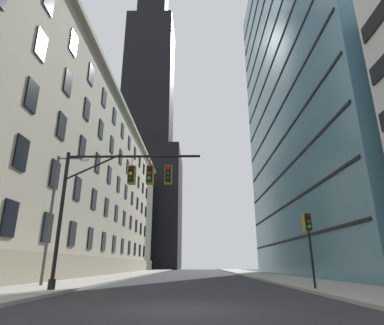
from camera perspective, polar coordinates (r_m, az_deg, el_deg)
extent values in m
cube|color=#303033|center=(10.88, -1.31, -25.52)|extent=(102.00, 160.00, 0.10)
cube|color=#B2A88E|center=(47.33, -22.61, -2.95)|extent=(14.87, 74.32, 25.21)
cube|color=#9E937A|center=(49.19, -12.52, 10.44)|extent=(0.70, 74.32, 0.60)
cube|color=#9E937A|center=(43.42, -14.84, -17.88)|extent=(0.50, 74.32, 2.20)
cube|color=black|center=(22.10, -30.38, -8.79)|extent=(0.14, 1.40, 2.20)
cube|color=black|center=(26.48, -24.93, -10.74)|extent=(0.14, 1.40, 2.20)
cube|color=black|center=(31.05, -21.02, -12.06)|extent=(0.14, 1.40, 2.20)
cube|color=black|center=(35.74, -18.09, -13.00)|extent=(0.14, 1.40, 2.20)
cube|color=black|center=(40.49, -15.83, -13.71)|extent=(0.14, 1.40, 2.20)
cube|color=black|center=(45.31, -14.04, -14.25)|extent=(0.14, 1.40, 2.20)
cube|color=black|center=(50.15, -12.59, -14.67)|extent=(0.14, 1.40, 2.20)
cube|color=black|center=(55.03, -11.39, -15.02)|extent=(0.14, 1.40, 2.20)
cube|color=black|center=(59.93, -10.39, -15.30)|extent=(0.14, 1.40, 2.20)
cube|color=black|center=(64.84, -9.53, -15.53)|extent=(0.14, 1.40, 2.20)
cube|color=black|center=(69.76, -8.79, -15.73)|extent=(0.14, 1.40, 2.20)
cube|color=black|center=(22.99, -28.74, 1.53)|extent=(0.14, 1.40, 2.20)
cube|color=black|center=(27.22, -23.77, -1.98)|extent=(0.14, 1.40, 2.20)
cube|color=black|center=(31.69, -20.17, -4.52)|extent=(0.14, 1.40, 2.20)
cube|color=black|center=(36.29, -17.45, -6.41)|extent=(0.14, 1.40, 2.20)
cube|color=black|center=(40.98, -15.33, -7.86)|extent=(0.14, 1.40, 2.20)
cube|color=black|center=(45.74, -13.64, -9.00)|extent=(0.14, 1.40, 2.20)
cube|color=black|center=(50.55, -12.26, -9.92)|extent=(0.14, 1.40, 2.20)
cube|color=black|center=(55.39, -11.12, -10.68)|extent=(0.14, 1.40, 2.20)
cube|color=black|center=(60.26, -10.16, -11.31)|extent=(0.14, 1.40, 2.20)
cube|color=black|center=(65.15, -9.34, -11.85)|extent=(0.14, 1.40, 2.20)
cube|color=black|center=(70.05, -8.63, -12.30)|extent=(0.14, 1.40, 2.20)
cube|color=black|center=(24.57, -27.25, 10.80)|extent=(0.14, 1.40, 2.20)
cube|color=black|center=(28.57, -22.71, 6.13)|extent=(0.14, 1.40, 2.20)
cube|color=black|center=(32.85, -19.38, 2.61)|extent=(0.14, 1.40, 2.20)
cube|color=black|center=(37.31, -16.85, -0.09)|extent=(0.14, 1.40, 2.20)
cube|color=black|center=(41.89, -14.86, -2.20)|extent=(0.14, 1.40, 2.20)
cube|color=black|center=(46.56, -13.26, -3.90)|extent=(0.14, 1.40, 2.20)
cube|color=black|center=(51.29, -11.95, -5.28)|extent=(0.14, 1.40, 2.20)
cube|color=black|center=(56.07, -10.86, -6.42)|extent=(0.14, 1.40, 2.20)
cube|color=black|center=(60.88, -9.94, -7.39)|extent=(0.14, 1.40, 2.20)
cube|color=black|center=(65.72, -9.15, -8.21)|extent=(0.14, 1.40, 2.20)
cube|color=black|center=(70.58, -8.46, -8.91)|extent=(0.14, 1.40, 2.20)
cube|color=black|center=(26.72, -25.89, 18.77)|extent=(0.14, 1.40, 2.20)
cube|color=black|center=(30.44, -21.74, 13.38)|extent=(0.14, 1.40, 2.20)
cube|color=black|center=(34.49, -18.65, 9.16)|extent=(0.14, 1.40, 2.20)
cube|color=black|center=(38.76, -16.28, 5.83)|extent=(0.14, 1.40, 2.20)
cube|color=black|center=(43.19, -14.41, 3.16)|extent=(0.14, 1.40, 2.20)
cube|color=black|center=(47.73, -12.90, 0.99)|extent=(0.14, 1.40, 2.20)
cube|color=black|center=(52.35, -11.66, -0.80)|extent=(0.14, 1.40, 2.20)
cube|color=black|center=(57.04, -10.61, -2.29)|extent=(0.14, 1.40, 2.20)
cube|color=black|center=(61.78, -9.73, -3.56)|extent=(0.14, 1.40, 2.20)
cube|color=black|center=(66.55, -8.97, -4.64)|extent=(0.14, 1.40, 2.20)
cube|color=black|center=(71.36, -8.31, -5.58)|extent=(0.14, 1.40, 2.20)
cube|color=black|center=(29.32, -24.66, 25.43)|extent=(0.14, 1.40, 2.20)
cube|color=black|center=(32.75, -20.84, 19.69)|extent=(0.14, 1.40, 2.20)
cube|color=black|center=(36.54, -17.97, 15.04)|extent=(0.14, 1.40, 2.20)
cube|color=black|center=(40.60, -15.76, 11.26)|extent=(0.14, 1.40, 2.20)
cube|color=black|center=(44.84, -13.99, 8.17)|extent=(0.14, 1.40, 2.20)
cube|color=black|center=(49.23, -12.56, 5.62)|extent=(0.14, 1.40, 2.20)
cube|color=black|center=(53.73, -11.38, 3.48)|extent=(0.14, 1.40, 2.20)
cube|color=black|center=(58.30, -10.38, 1.68)|extent=(0.14, 1.40, 2.20)
cube|color=black|center=(62.95, -9.53, 0.14)|extent=(0.14, 1.40, 2.20)
cube|color=black|center=(67.64, -8.80, -1.18)|extent=(0.14, 1.40, 2.20)
cube|color=black|center=(72.37, -8.16, -2.34)|extent=(0.14, 1.40, 2.20)
cube|color=black|center=(98.35, -8.86, -8.36)|extent=(22.77, 22.77, 35.30)
cube|color=black|center=(113.85, -7.79, 13.66)|extent=(15.94, 15.94, 51.35)
cube|color=teal|center=(49.73, 26.01, 13.80)|extent=(19.95, 38.42, 52.24)
cube|color=black|center=(39.43, 16.92, -13.51)|extent=(0.12, 37.42, 0.24)
cube|color=black|center=(39.90, 16.40, -7.79)|extent=(0.12, 37.42, 0.24)
cube|color=black|center=(40.75, 15.91, -2.26)|extent=(0.12, 37.42, 0.24)
cube|color=black|center=(41.98, 15.44, 3.00)|extent=(0.12, 37.42, 0.24)
cube|color=black|center=(43.53, 15.00, 7.92)|extent=(0.12, 37.42, 0.24)
cube|color=black|center=(45.39, 14.58, 12.47)|extent=(0.12, 37.42, 0.24)
cube|color=black|center=(47.51, 14.19, 16.63)|extent=(0.12, 37.42, 0.24)
cube|color=black|center=(49.87, 13.82, 20.42)|extent=(0.12, 37.42, 0.24)
cube|color=black|center=(52.42, 13.46, 23.86)|extent=(0.12, 37.42, 0.24)
cube|color=black|center=(55.14, 13.12, 26.97)|extent=(0.12, 37.42, 0.24)
cylinder|color=black|center=(18.30, -22.91, -9.08)|extent=(0.20, 0.20, 7.27)
cylinder|color=black|center=(18.17, -24.28, -19.64)|extent=(0.36, 0.36, 0.50)
cylinder|color=black|center=(17.95, -10.56, 1.10)|extent=(7.49, 0.14, 0.14)
cylinder|color=black|center=(18.35, -17.56, -0.74)|extent=(3.08, 0.10, 1.56)
cylinder|color=black|center=(17.88, -10.91, 0.19)|extent=(0.04, 0.04, 0.60)
cube|color=black|center=(17.66, -11.05, -2.12)|extent=(0.30, 0.30, 0.90)
cube|color=olive|center=(17.82, -10.95, -2.28)|extent=(0.40, 0.40, 1.04)
sphere|color=#450808|center=(17.59, -11.10, -1.10)|extent=(0.20, 0.20, 0.20)
sphere|color=yellow|center=(17.51, -11.16, -1.98)|extent=(0.20, 0.20, 0.20)
sphere|color=#083D10|center=(17.44, -11.21, -2.86)|extent=(0.20, 0.20, 0.20)
cylinder|color=black|center=(17.70, -7.64, 0.20)|extent=(0.04, 0.04, 0.60)
cube|color=black|center=(17.48, -7.75, -2.13)|extent=(0.30, 0.30, 0.90)
cube|color=olive|center=(17.64, -7.67, -2.28)|extent=(0.40, 0.40, 1.04)
sphere|color=#450808|center=(17.40, -7.78, -1.10)|extent=(0.20, 0.20, 0.20)
sphere|color=#4B3A08|center=(17.32, -7.82, -1.98)|extent=(0.20, 0.20, 0.20)
sphere|color=green|center=(17.25, -7.86, -2.88)|extent=(0.20, 0.20, 0.20)
cylinder|color=black|center=(17.57, -4.32, 0.22)|extent=(0.04, 0.04, 0.60)
cube|color=black|center=(17.35, -4.38, -2.13)|extent=(0.30, 0.30, 0.90)
cube|color=olive|center=(17.52, -4.33, -2.28)|extent=(0.40, 0.40, 1.04)
sphere|color=red|center=(17.28, -4.40, -1.09)|extent=(0.20, 0.20, 0.20)
sphere|color=#4B3A08|center=(17.20, -4.43, -1.98)|extent=(0.20, 0.20, 0.20)
sphere|color=#083D10|center=(17.12, -4.45, -2.88)|extent=(0.20, 0.20, 0.20)
cylinder|color=black|center=(18.72, 20.91, -14.61)|extent=(0.12, 0.12, 3.95)
cube|color=black|center=(18.84, 20.40, -10.15)|extent=(0.30, 0.30, 0.90)
cube|color=olive|center=(19.00, 20.24, -10.23)|extent=(0.40, 0.40, 1.04)
sphere|color=#450808|center=(18.73, 20.47, -9.23)|extent=(0.20, 0.20, 0.20)
sphere|color=#4B3A08|center=(18.69, 20.56, -10.08)|extent=(0.20, 0.20, 0.20)
sphere|color=green|center=(18.66, 20.66, -10.93)|extent=(0.20, 0.20, 0.20)
cylinder|color=#47474C|center=(22.40, -24.48, -9.00)|extent=(0.18, 0.18, 8.27)
cylinder|color=#47474C|center=(22.89, -21.06, 0.71)|extent=(1.89, 0.10, 0.10)
ellipsoid|color=#EFE5C6|center=(22.53, -18.86, 0.49)|extent=(0.56, 0.32, 0.24)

